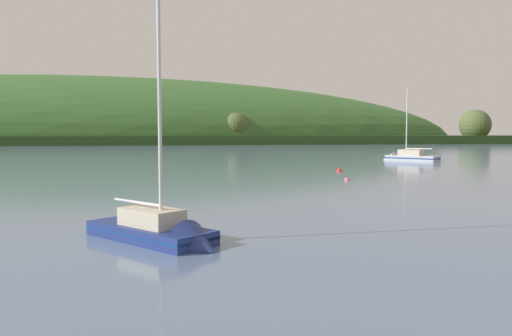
{
  "coord_description": "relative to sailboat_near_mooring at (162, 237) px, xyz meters",
  "views": [
    {
      "loc": [
        -9.19,
        -1.57,
        4.0
      ],
      "look_at": [
        -4.46,
        32.63,
        1.63
      ],
      "focal_mm": 34.82,
      "sensor_mm": 36.0,
      "label": 1
    }
  ],
  "objects": [
    {
      "name": "far_shoreline_hill",
      "position": [
        -44.14,
        219.11,
        -0.07
      ],
      "size": [
        499.41,
        142.7,
        61.04
      ],
      "rotation": [
        0.0,
        0.0,
        0.08
      ],
      "color": "#27431B",
      "rests_on": "ground"
    },
    {
      "name": "mooring_buoy_off_fishing_boat",
      "position": [
        17.21,
        33.25,
        -0.19
      ],
      "size": [
        0.61,
        0.61,
        0.69
      ],
      "color": "red",
      "rests_on": "ground"
    },
    {
      "name": "sailboat_near_mooring",
      "position": [
        0.0,
        0.0,
        0.0
      ],
      "size": [
        5.59,
        5.92,
        9.97
      ],
      "rotation": [
        0.0,
        0.0,
        5.44
      ],
      "color": "navy",
      "rests_on": "ground"
    },
    {
      "name": "sailboat_far_left",
      "position": [
        33.18,
        51.37,
        0.1
      ],
      "size": [
        7.33,
        8.13,
        11.92
      ],
      "rotation": [
        0.0,
        0.0,
        2.26
      ],
      "color": "#ADB2BC",
      "rests_on": "ground"
    },
    {
      "name": "mooring_buoy_midchannel",
      "position": [
        14.7,
        23.05,
        -0.19
      ],
      "size": [
        0.46,
        0.46,
        0.54
      ],
      "color": "#E06675",
      "rests_on": "ground"
    }
  ]
}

